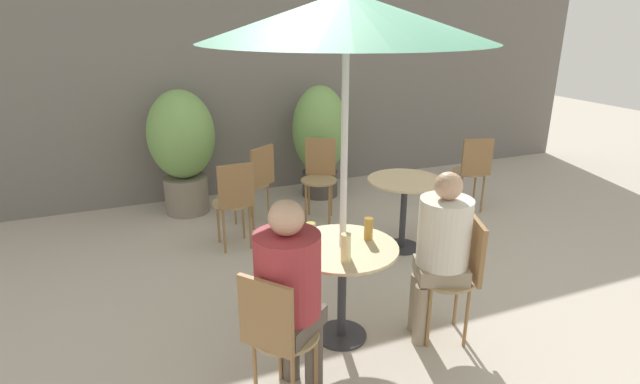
% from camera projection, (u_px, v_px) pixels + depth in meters
% --- Properties ---
extents(ground_plane, '(20.00, 20.00, 0.00)m').
position_uv_depth(ground_plane, '(365.00, 331.00, 3.58)').
color(ground_plane, '#B2A899').
extents(storefront_wall, '(10.00, 0.06, 3.00)m').
position_uv_depth(storefront_wall, '(243.00, 72.00, 5.98)').
color(storefront_wall, slate).
rests_on(storefront_wall, ground_plane).
extents(cafe_table_near, '(0.75, 0.75, 0.70)m').
position_uv_depth(cafe_table_near, '(342.00, 266.00, 3.35)').
color(cafe_table_near, '#2D2D33').
rests_on(cafe_table_near, ground_plane).
extents(cafe_table_far, '(0.70, 0.70, 0.70)m').
position_uv_depth(cafe_table_far, '(404.00, 196.00, 4.70)').
color(cafe_table_far, '#2D2D33').
rests_on(cafe_table_far, ground_plane).
extents(bistro_chair_0, '(0.45, 0.44, 0.88)m').
position_uv_depth(bistro_chair_0, '(276.00, 330.00, 2.70)').
color(bistro_chair_0, '#997F56').
rests_on(bistro_chair_0, ground_plane).
extents(bistro_chair_1, '(0.43, 0.42, 0.88)m').
position_uv_depth(bistro_chair_1, '(460.00, 268.00, 3.37)').
color(bistro_chair_1, '#997F56').
rests_on(bistro_chair_1, ground_plane).
extents(bistro_chair_2, '(0.41, 0.43, 0.88)m').
position_uv_depth(bistro_chair_2, '(473.00, 167.00, 5.59)').
color(bistro_chair_2, '#997F56').
rests_on(bistro_chair_2, ground_plane).
extents(bistro_chair_3, '(0.44, 0.45, 0.88)m').
position_uv_depth(bistro_chair_3, '(257.00, 178.00, 5.22)').
color(bistro_chair_3, '#997F56').
rests_on(bistro_chair_3, ground_plane).
extents(bistro_chair_4, '(0.43, 0.44, 0.88)m').
position_uv_depth(bistro_chair_4, '(320.00, 171.00, 5.45)').
color(bistro_chair_4, '#997F56').
rests_on(bistro_chair_4, ground_plane).
extents(bistro_chair_5, '(0.39, 0.39, 0.88)m').
position_uv_depth(bistro_chair_5, '(234.00, 197.00, 4.66)').
color(bistro_chair_5, '#997F56').
rests_on(bistro_chair_5, ground_plane).
extents(seated_person_0, '(0.47, 0.46, 1.25)m').
position_uv_depth(seated_person_0, '(289.00, 286.00, 2.75)').
color(seated_person_0, brown).
rests_on(seated_person_0, ground_plane).
extents(seated_person_1, '(0.42, 0.40, 1.21)m').
position_uv_depth(seated_person_1, '(441.00, 243.00, 3.30)').
color(seated_person_1, gray).
rests_on(seated_person_1, ground_plane).
extents(beer_glass_0, '(0.06, 0.06, 0.18)m').
position_uv_depth(beer_glass_0, '(346.00, 248.00, 3.07)').
color(beer_glass_0, beige).
rests_on(beer_glass_0, cafe_table_near).
extents(beer_glass_1, '(0.06, 0.06, 0.16)m').
position_uv_depth(beer_glass_1, '(369.00, 229.00, 3.38)').
color(beer_glass_1, '#B28433').
rests_on(beer_glass_1, cafe_table_near).
extents(beer_glass_2, '(0.06, 0.06, 0.17)m').
position_uv_depth(beer_glass_2, '(311.00, 235.00, 3.27)').
color(beer_glass_2, '#DBC65B').
rests_on(beer_glass_2, cafe_table_near).
extents(potted_plant_0, '(0.73, 0.73, 1.40)m').
position_uv_depth(potted_plant_0, '(182.00, 144.00, 5.51)').
color(potted_plant_0, slate).
rests_on(potted_plant_0, ground_plane).
extents(potted_plant_1, '(0.67, 0.67, 1.37)m').
position_uv_depth(potted_plant_1, '(320.00, 136.00, 6.05)').
color(potted_plant_1, '#47423D').
rests_on(potted_plant_1, ground_plane).
extents(umbrella, '(1.72, 1.72, 2.28)m').
position_uv_depth(umbrella, '(346.00, 18.00, 2.82)').
color(umbrella, silver).
rests_on(umbrella, ground_plane).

